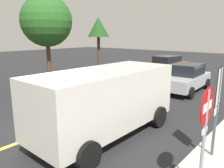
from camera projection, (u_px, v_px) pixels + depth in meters
name	position (u px, v px, depth m)	size (l,w,h in m)	color
ground_plane	(48.00, 132.00, 7.72)	(80.00, 80.00, 0.00)	#262628
lane_marking_centre	(106.00, 110.00, 9.94)	(28.00, 0.16, 0.01)	#E0D14C
stop_sign	(205.00, 124.00, 4.33)	(0.76, 0.07, 2.34)	gray
speed_limit_sign	(218.00, 97.00, 5.62)	(0.54, 0.07, 2.52)	#4C4C51
white_van	(106.00, 98.00, 7.27)	(5.21, 2.27, 2.20)	silver
car_red_crossing	(168.00, 65.00, 19.17)	(4.66, 2.36, 1.56)	red
car_silver_near_curb	(185.00, 78.00, 13.25)	(4.31, 2.15, 1.61)	#B7BABF
tree_left_verge	(47.00, 21.00, 14.11)	(3.24, 3.24, 5.78)	#513823
tree_right_verge	(98.00, 28.00, 19.19)	(1.87, 1.87, 4.79)	#513823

